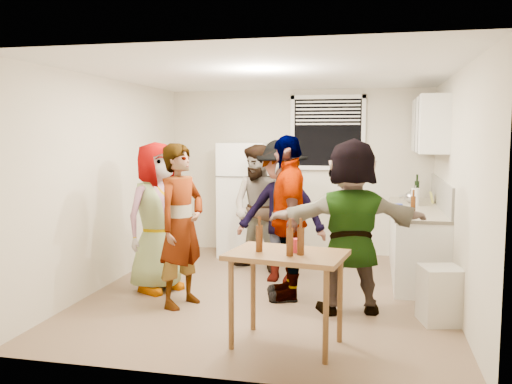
% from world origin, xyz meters
% --- Properties ---
extents(room, '(4.00, 4.50, 2.50)m').
position_xyz_m(room, '(0.00, 0.00, 0.00)').
color(room, beige).
rests_on(room, ground).
extents(window, '(1.12, 0.10, 1.06)m').
position_xyz_m(window, '(0.45, 2.21, 1.85)').
color(window, white).
rests_on(window, room).
extents(refrigerator, '(0.70, 0.70, 1.70)m').
position_xyz_m(refrigerator, '(-0.75, 1.88, 0.85)').
color(refrigerator, white).
rests_on(refrigerator, ground).
extents(counter_lower, '(0.60, 2.20, 0.86)m').
position_xyz_m(counter_lower, '(1.70, 1.15, 0.43)').
color(counter_lower, white).
rests_on(counter_lower, ground).
extents(countertop, '(0.64, 2.22, 0.04)m').
position_xyz_m(countertop, '(1.70, 1.15, 0.88)').
color(countertop, '#B9AD93').
rests_on(countertop, counter_lower).
extents(backsplash, '(0.03, 2.20, 0.36)m').
position_xyz_m(backsplash, '(1.99, 1.15, 1.08)').
color(backsplash, beige).
rests_on(backsplash, countertop).
extents(upper_cabinets, '(0.34, 1.60, 0.70)m').
position_xyz_m(upper_cabinets, '(1.83, 1.35, 1.95)').
color(upper_cabinets, white).
rests_on(upper_cabinets, room).
extents(kettle, '(0.24, 0.20, 0.20)m').
position_xyz_m(kettle, '(1.65, 1.56, 0.90)').
color(kettle, silver).
rests_on(kettle, countertop).
extents(paper_towel, '(0.11, 0.11, 0.23)m').
position_xyz_m(paper_towel, '(1.68, 1.28, 0.90)').
color(paper_towel, white).
rests_on(paper_towel, countertop).
extents(wine_bottle, '(0.07, 0.07, 0.27)m').
position_xyz_m(wine_bottle, '(1.75, 2.00, 0.90)').
color(wine_bottle, black).
rests_on(wine_bottle, countertop).
extents(beer_bottle_counter, '(0.06, 0.06, 0.22)m').
position_xyz_m(beer_bottle_counter, '(1.60, 0.45, 0.90)').
color(beer_bottle_counter, '#47230C').
rests_on(beer_bottle_counter, countertop).
extents(blue_cup, '(0.09, 0.09, 0.12)m').
position_xyz_m(blue_cup, '(1.44, 0.49, 0.90)').
color(blue_cup, '#182DCD').
rests_on(blue_cup, countertop).
extents(picture_frame, '(0.02, 0.18, 0.15)m').
position_xyz_m(picture_frame, '(1.92, 1.64, 0.97)').
color(picture_frame, '#D8D854').
rests_on(picture_frame, countertop).
extents(trash_bin, '(0.46, 0.46, 0.55)m').
position_xyz_m(trash_bin, '(1.81, -0.61, 0.25)').
color(trash_bin, beige).
rests_on(trash_bin, ground).
extents(serving_table, '(1.07, 0.80, 0.83)m').
position_xyz_m(serving_table, '(0.43, -1.50, 0.00)').
color(serving_table, brown).
rests_on(serving_table, ground).
extents(beer_bottle_table, '(0.06, 0.06, 0.23)m').
position_xyz_m(beer_bottle_table, '(0.48, -1.62, 0.83)').
color(beer_bottle_table, '#47230C').
rests_on(beer_bottle_table, serving_table).
extents(red_cup, '(0.09, 0.09, 0.12)m').
position_xyz_m(red_cup, '(0.52, -1.47, 0.83)').
color(red_cup, red).
rests_on(red_cup, serving_table).
extents(guest_grey, '(1.93, 1.62, 0.55)m').
position_xyz_m(guest_grey, '(-1.31, -0.15, 0.00)').
color(guest_grey, '#969696').
rests_on(guest_grey, ground).
extents(guest_stripe, '(1.85, 1.22, 0.42)m').
position_xyz_m(guest_stripe, '(-0.84, -0.64, 0.00)').
color(guest_stripe, '#141933').
rests_on(guest_stripe, ground).
extents(guest_back_left, '(1.38, 1.88, 0.64)m').
position_xyz_m(guest_back_left, '(-0.33, 0.97, 0.00)').
color(guest_back_left, brown).
rests_on(guest_back_left, ground).
extents(guest_back_right, '(1.34, 1.89, 0.65)m').
position_xyz_m(guest_back_right, '(0.04, 0.53, 0.00)').
color(guest_back_right, '#47484D').
rests_on(guest_back_right, ground).
extents(guest_black, '(2.03, 1.48, 0.45)m').
position_xyz_m(guest_black, '(0.22, -0.13, 0.00)').
color(guest_black, black).
rests_on(guest_black, ground).
extents(guest_orange, '(2.06, 2.16, 0.53)m').
position_xyz_m(guest_orange, '(0.93, -0.46, 0.00)').
color(guest_orange, '#F1844F').
rests_on(guest_orange, ground).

